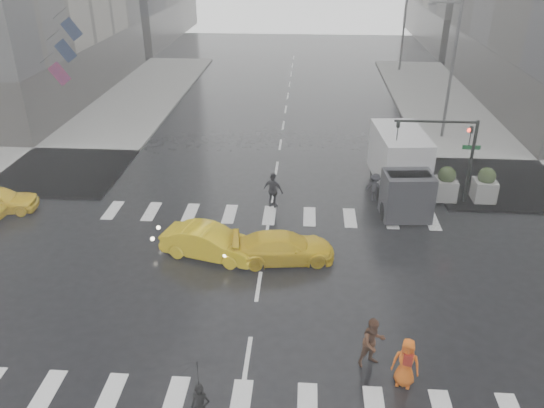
# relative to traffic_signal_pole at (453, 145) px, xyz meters

# --- Properties ---
(ground) EXTENTS (120.00, 120.00, 0.00)m
(ground) POSITION_rel_traffic_signal_pole_xyz_m (-9.01, -8.01, -3.22)
(ground) COLOR black
(ground) RESTS_ON ground
(sidewalk_nw) EXTENTS (35.00, 35.00, 0.15)m
(sidewalk_nw) POSITION_rel_traffic_signal_pole_xyz_m (-28.51, 9.49, -3.14)
(sidewalk_nw) COLOR gray
(sidewalk_nw) RESTS_ON ground
(road_markings) EXTENTS (18.00, 48.00, 0.01)m
(road_markings) POSITION_rel_traffic_signal_pole_xyz_m (-9.01, -8.01, -3.21)
(road_markings) COLOR silver
(road_markings) RESTS_ON ground
(traffic_signal_pole) EXTENTS (4.45, 0.42, 4.50)m
(traffic_signal_pole) POSITION_rel_traffic_signal_pole_xyz_m (0.00, 0.00, 0.00)
(traffic_signal_pole) COLOR black
(traffic_signal_pole) RESTS_ON ground
(street_lamp_near) EXTENTS (2.15, 0.22, 9.00)m
(street_lamp_near) POSITION_rel_traffic_signal_pole_xyz_m (1.86, 9.99, 1.73)
(street_lamp_near) COLOR #59595B
(street_lamp_near) RESTS_ON ground
(street_lamp_far) EXTENTS (2.15, 0.22, 9.00)m
(street_lamp_far) POSITION_rel_traffic_signal_pole_xyz_m (1.86, 29.99, 1.73)
(street_lamp_far) COLOR #59595B
(street_lamp_far) RESTS_ON ground
(planter_west) EXTENTS (1.10, 1.10, 1.80)m
(planter_west) POSITION_rel_traffic_signal_pole_xyz_m (-2.01, 0.19, -2.23)
(planter_west) COLOR gray
(planter_west) RESTS_ON ground
(planter_mid) EXTENTS (1.10, 1.10, 1.80)m
(planter_mid) POSITION_rel_traffic_signal_pole_xyz_m (-0.01, 0.19, -2.23)
(planter_mid) COLOR gray
(planter_mid) RESTS_ON ground
(planter_east) EXTENTS (1.10, 1.10, 1.80)m
(planter_east) POSITION_rel_traffic_signal_pole_xyz_m (1.99, 0.19, -2.23)
(planter_east) COLOR gray
(planter_east) RESTS_ON ground
(flag_cluster) EXTENTS (2.87, 3.06, 4.69)m
(flag_cluster) POSITION_rel_traffic_signal_pole_xyz_m (-24.09, 10.49, 2.42)
(flag_cluster) COLOR #59595B
(flag_cluster) RESTS_ON ground
(pedestrian_black) EXTENTS (1.03, 1.05, 2.43)m
(pedestrian_black) POSITION_rel_traffic_signal_pole_xyz_m (-10.01, -14.81, -1.56)
(pedestrian_black) COLOR black
(pedestrian_black) RESTS_ON ground
(pedestrian_brown) EXTENTS (1.07, 0.98, 1.79)m
(pedestrian_brown) POSITION_rel_traffic_signal_pole_xyz_m (-4.95, -12.01, -2.32)
(pedestrian_brown) COLOR #4C2C1B
(pedestrian_brown) RESTS_ON ground
(pedestrian_orange) EXTENTS (0.96, 0.76, 1.71)m
(pedestrian_orange) POSITION_rel_traffic_signal_pole_xyz_m (-4.03, -12.81, -2.35)
(pedestrian_orange) COLOR orange
(pedestrian_orange) RESTS_ON ground
(pedestrian_far_a) EXTENTS (1.28, 1.10, 1.88)m
(pedestrian_far_a) POSITION_rel_traffic_signal_pole_xyz_m (-8.87, -1.08, -2.28)
(pedestrian_far_a) COLOR black
(pedestrian_far_a) RESTS_ON ground
(pedestrian_far_b) EXTENTS (1.13, 0.93, 1.53)m
(pedestrian_far_b) POSITION_rel_traffic_signal_pole_xyz_m (-3.63, -0.00, -2.45)
(pedestrian_far_b) COLOR black
(pedestrian_far_b) RESTS_ON ground
(taxi_mid) EXTENTS (4.44, 2.50, 1.38)m
(taxi_mid) POSITION_rel_traffic_signal_pole_xyz_m (-11.30, -5.92, -2.52)
(taxi_mid) COLOR yellow
(taxi_mid) RESTS_ON ground
(taxi_rear) EXTENTS (4.04, 2.28, 1.26)m
(taxi_rear) POSITION_rel_traffic_signal_pole_xyz_m (-8.11, -6.01, -2.59)
(taxi_rear) COLOR yellow
(taxi_rear) RESTS_ON ground
(box_truck) EXTENTS (2.39, 6.36, 3.38)m
(box_truck) POSITION_rel_traffic_signal_pole_xyz_m (-2.34, 0.46, -1.41)
(box_truck) COLOR silver
(box_truck) RESTS_ON ground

